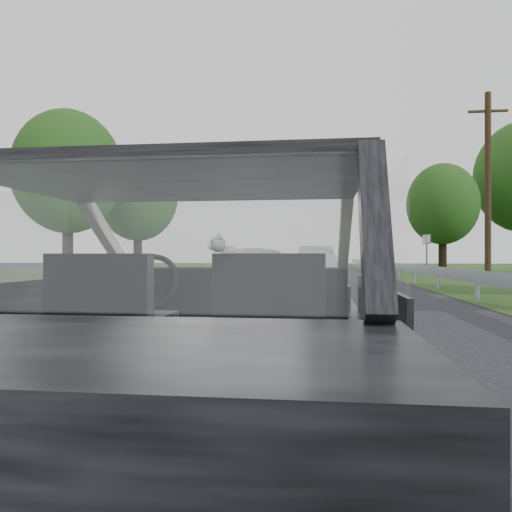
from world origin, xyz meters
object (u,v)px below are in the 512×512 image
(subject_car, at_px, (202,322))
(highway_sign, at_px, (427,254))
(cat, at_px, (253,256))
(utility_pole, at_px, (488,187))
(other_car, at_px, (316,261))

(subject_car, relative_size, highway_sign, 1.73)
(cat, xyz_separation_m, utility_pole, (7.37, 18.51, 2.86))
(cat, height_order, highway_sign, highway_sign)
(cat, bearing_deg, subject_car, -119.90)
(subject_car, bearing_deg, other_car, 88.89)
(cat, bearing_deg, highway_sign, 64.27)
(other_car, bearing_deg, highway_sign, 24.57)
(subject_car, distance_m, other_car, 23.27)
(utility_pole, bearing_deg, cat, -111.71)
(cat, xyz_separation_m, highway_sign, (6.56, 26.45, 0.08))
(subject_car, xyz_separation_m, utility_pole, (7.57, 19.11, 3.21))
(cat, relative_size, utility_pole, 0.06)
(subject_car, xyz_separation_m, other_car, (0.45, 23.26, 0.07))
(subject_car, distance_m, highway_sign, 27.88)
(highway_sign, bearing_deg, cat, -120.81)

